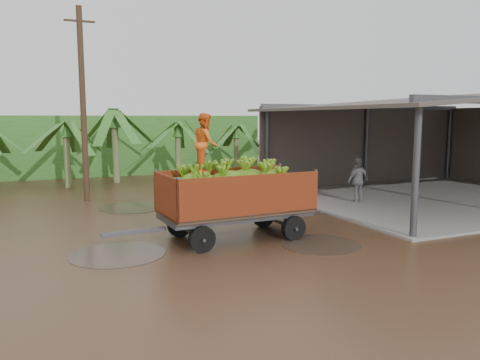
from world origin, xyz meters
The scene contains 8 objects.
ground centered at (0.00, 0.00, 0.00)m, with size 100.00×100.00×0.00m, color black.
packing_shed centered at (11.77, 1.77, 2.50)m, with size 12.78×10.80×4.76m.
hedge_north centered at (-2.00, 16.00, 1.80)m, with size 22.00×3.00×3.60m, color #2D661E.
banana_trailer centered at (0.60, -1.62, 1.30)m, with size 5.93×2.26×3.60m.
man_blue centered at (-0.55, 0.59, 0.84)m, with size 0.61×0.40×1.67m, color #748CD3.
man_grey centered at (7.31, 1.51, 0.95)m, with size 1.12×0.47×1.91m, color gray.
utility_pole centered at (-2.72, 6.60, 4.02)m, with size 1.20×0.24×7.92m.
banana_plants centered at (-5.37, 6.33, 1.92)m, with size 25.31×20.05×4.33m.
Camera 1 is at (-4.48, -13.80, 3.48)m, focal length 35.00 mm.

